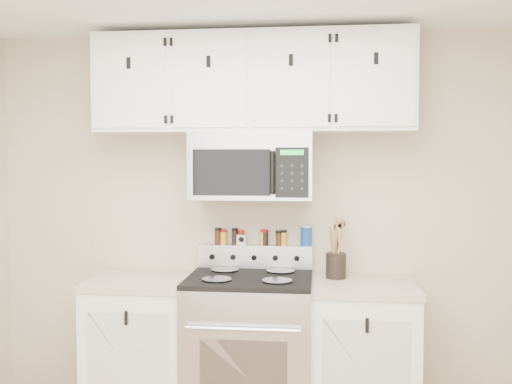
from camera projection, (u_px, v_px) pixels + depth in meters
back_wall at (255, 222)px, 3.81m from camera, size 3.50×0.01×2.50m
range at (250, 350)px, 3.54m from camera, size 0.76×0.65×1.10m
base_cabinet_left at (143, 348)px, 3.64m from camera, size 0.64×0.62×0.92m
base_cabinet_right at (362, 356)px, 3.49m from camera, size 0.64×0.62×0.92m
microwave at (252, 166)px, 3.60m from camera, size 0.76×0.44×0.42m
upper_cabinets at (253, 83)px, 3.60m from camera, size 2.00×0.35×0.62m
utensil_crock at (336, 264)px, 3.59m from camera, size 0.13×0.13×0.37m
kitchen_timer at (242, 240)px, 3.80m from camera, size 0.07×0.06×0.07m
salt_canister at (306, 236)px, 3.75m from camera, size 0.07×0.07×0.13m
spice_jar_0 at (218, 236)px, 3.81m from camera, size 0.05×0.05×0.11m
spice_jar_1 at (223, 237)px, 3.81m from camera, size 0.04×0.04×0.10m
spice_jar_2 at (235, 236)px, 3.80m from camera, size 0.04×0.04×0.11m
spice_jar_3 at (241, 237)px, 3.80m from camera, size 0.04×0.04×0.10m
spice_jar_4 at (263, 237)px, 3.78m from camera, size 0.04×0.04×0.10m
spice_jar_5 at (265, 237)px, 3.78m from camera, size 0.05×0.05×0.11m
spice_jar_6 at (279, 238)px, 3.77m from camera, size 0.04×0.04×0.10m
spice_jar_7 at (284, 238)px, 3.76m from camera, size 0.04×0.04×0.10m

